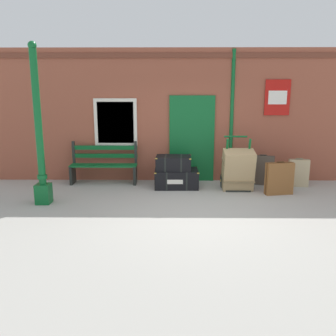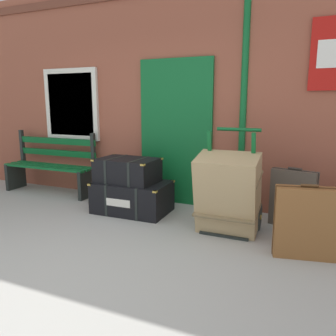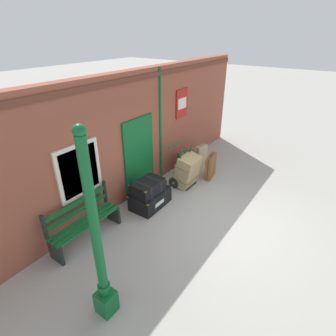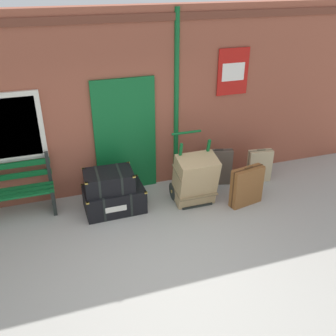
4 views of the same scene
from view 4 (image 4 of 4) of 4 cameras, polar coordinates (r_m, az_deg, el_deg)
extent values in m
plane|color=#A3A099|center=(5.41, -0.59, -15.63)|extent=(60.00, 60.00, 0.00)
cube|color=brown|center=(6.79, -7.43, 9.41)|extent=(10.40, 0.30, 3.20)
cube|color=brown|center=(6.33, -7.94, 21.24)|extent=(10.40, 0.03, 0.12)
cube|color=#0F5B28|center=(6.84, -6.39, 4.66)|extent=(1.10, 0.05, 2.10)
cube|color=#093718|center=(6.82, -6.37, 4.62)|extent=(0.06, 0.02, 2.10)
cube|color=silver|center=(6.60, -22.58, 5.53)|extent=(1.04, 0.06, 1.16)
cube|color=silver|center=(6.59, -22.58, 5.48)|extent=(0.88, 0.02, 1.00)
cylinder|color=#0F5B28|center=(6.90, 1.25, 9.93)|extent=(0.09, 0.09, 3.14)
cube|color=#B7140F|center=(7.18, 9.69, 14.00)|extent=(0.60, 0.02, 0.84)
cube|color=white|center=(7.17, 9.74, 13.97)|extent=(0.44, 0.01, 0.32)
cube|color=#0F5B28|center=(6.64, -23.48, -4.26)|extent=(1.60, 0.09, 0.04)
cube|color=#0F5B28|center=(6.76, -23.43, -3.66)|extent=(1.60, 0.09, 0.04)
cube|color=#0F5B28|center=(6.88, -23.37, -3.08)|extent=(1.60, 0.09, 0.04)
cube|color=#0F5B28|center=(6.84, -23.66, -1.39)|extent=(1.60, 0.05, 0.10)
cube|color=black|center=(6.81, -16.77, -4.37)|extent=(0.06, 0.40, 0.45)
cube|color=black|center=(6.75, -17.44, 0.14)|extent=(0.06, 0.06, 0.56)
cube|color=black|center=(6.61, -8.04, -4.56)|extent=(1.01, 0.66, 0.42)
cube|color=black|center=(6.58, -9.96, -4.88)|extent=(0.05, 0.65, 0.43)
cube|color=black|center=(6.65, -6.15, -4.24)|extent=(0.05, 0.65, 0.43)
cube|color=#B79338|center=(6.20, -11.93, -5.15)|extent=(0.05, 0.05, 0.02)
cube|color=#B79338|center=(6.34, -3.35, -3.70)|extent=(0.05, 0.05, 0.02)
cube|color=#B79338|center=(6.71, -12.70, -2.49)|extent=(0.05, 0.05, 0.02)
cube|color=#B79338|center=(6.85, -4.76, -1.21)|extent=(0.05, 0.05, 0.02)
cube|color=silver|center=(6.34, -7.79, -6.11)|extent=(0.36, 0.01, 0.10)
cube|color=black|center=(6.41, -8.84, -1.86)|extent=(0.82, 0.57, 0.32)
cube|color=black|center=(6.40, -10.44, -2.08)|extent=(0.05, 0.55, 0.33)
cube|color=black|center=(6.43, -7.26, -1.64)|extent=(0.05, 0.55, 0.33)
cube|color=#B79338|center=(6.10, -12.12, -2.25)|extent=(0.05, 0.05, 0.02)
cube|color=#B79338|center=(6.17, -5.12, -1.29)|extent=(0.05, 0.05, 0.02)
cube|color=#B79338|center=(6.54, -12.55, -0.14)|extent=(0.05, 0.05, 0.02)
cube|color=#B79338|center=(6.61, -6.01, 0.74)|extent=(0.05, 0.05, 0.02)
cube|color=black|center=(6.82, 4.02, -5.17)|extent=(0.56, 0.28, 0.03)
cube|color=#0F5B28|center=(6.61, 1.52, -0.49)|extent=(0.04, 0.33, 1.17)
cube|color=#0F5B28|center=(6.77, 5.51, 0.14)|extent=(0.04, 0.33, 1.17)
cylinder|color=#0F5B28|center=(6.68, 2.78, 5.31)|extent=(0.54, 0.04, 0.04)
cylinder|color=black|center=(6.85, 0.76, -3.50)|extent=(0.04, 0.32, 0.32)
cylinder|color=#B79338|center=(6.85, 0.76, -3.50)|extent=(0.07, 0.06, 0.06)
cylinder|color=black|center=(7.05, 5.69, -2.64)|extent=(0.04, 0.32, 0.32)
cylinder|color=#B79338|center=(7.05, 5.69, -2.64)|extent=(0.07, 0.06, 0.06)
cube|color=tan|center=(6.59, 4.08, -1.73)|extent=(0.68, 0.61, 0.95)
cube|color=olive|center=(6.69, 4.03, -3.17)|extent=(0.70, 0.46, 0.12)
cube|color=olive|center=(6.50, 4.14, -0.24)|extent=(0.70, 0.46, 0.12)
cube|color=tan|center=(7.57, 13.50, 0.33)|extent=(0.48, 0.22, 0.64)
cylinder|color=#71644C|center=(7.43, 13.79, 2.67)|extent=(0.16, 0.05, 0.03)
cube|color=brown|center=(7.57, 13.50, 0.33)|extent=(0.47, 0.08, 0.66)
cube|color=brown|center=(6.76, 11.68, -2.70)|extent=(0.62, 0.29, 0.70)
cylinder|color=#4F3018|center=(6.58, 11.98, 0.07)|extent=(0.16, 0.06, 0.03)
cube|color=#482C16|center=(6.76, 11.68, -2.70)|extent=(0.61, 0.14, 0.71)
cube|color=#51473D|center=(7.31, 7.46, 0.14)|extent=(0.55, 0.26, 0.70)
cylinder|color=#302A24|center=(7.15, 7.64, 2.76)|extent=(0.16, 0.06, 0.03)
cube|color=#2C2721|center=(7.31, 7.46, 0.14)|extent=(0.53, 0.15, 0.71)
camera|label=1|loc=(3.11, 130.96, -49.03)|focal=38.68mm
camera|label=2|loc=(4.13, 36.30, -11.07)|focal=35.82mm
camera|label=3|loc=(4.04, -83.58, 8.30)|focal=28.83mm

